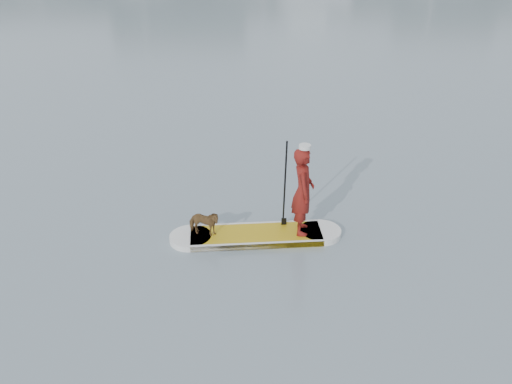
{
  "coord_description": "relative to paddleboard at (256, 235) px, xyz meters",
  "views": [
    {
      "loc": [
        -0.08,
        -8.74,
        5.91
      ],
      "look_at": [
        -0.34,
        0.51,
        1.0
      ],
      "focal_mm": 40.0,
      "sensor_mm": 36.0,
      "label": 1
    }
  ],
  "objects": [
    {
      "name": "dog",
      "position": [
        -0.98,
        -0.11,
        0.32
      ],
      "size": [
        0.67,
        0.4,
        0.53
      ],
      "primitive_type": "imported",
      "rotation": [
        0.0,
        0.0,
        1.37
      ],
      "color": "#54311C",
      "rests_on": "paddleboard"
    },
    {
      "name": "paddleboard",
      "position": [
        0.0,
        0.0,
        0.0
      ],
      "size": [
        3.29,
        1.07,
        0.12
      ],
      "rotation": [
        0.0,
        0.0,
        0.11
      ],
      "color": "#BF9812",
      "rests_on": "ground"
    },
    {
      "name": "white_cap",
      "position": [
        0.87,
        0.09,
        1.81
      ],
      "size": [
        0.22,
        0.22,
        0.07
      ],
      "primitive_type": "cylinder",
      "color": "silver",
      "rests_on": "paddler"
    },
    {
      "name": "paddler",
      "position": [
        0.87,
        0.09,
        0.92
      ],
      "size": [
        0.42,
        0.63,
        1.72
      ],
      "primitive_type": "imported",
      "rotation": [
        0.0,
        0.0,
        1.58
      ],
      "color": "maroon",
      "rests_on": "paddleboard"
    },
    {
      "name": "ground",
      "position": [
        0.34,
        -0.51,
        -0.06
      ],
      "size": [
        140.0,
        140.0,
        0.0
      ],
      "primitive_type": "plane",
      "color": "slate",
      "rests_on": "ground"
    },
    {
      "name": "paddle",
      "position": [
        0.54,
        0.32,
        0.74
      ],
      "size": [
        0.1,
        0.3,
        2.0
      ],
      "rotation": [
        0.0,
        0.0,
        0.11
      ],
      "color": "black",
      "rests_on": "ground"
    }
  ]
}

